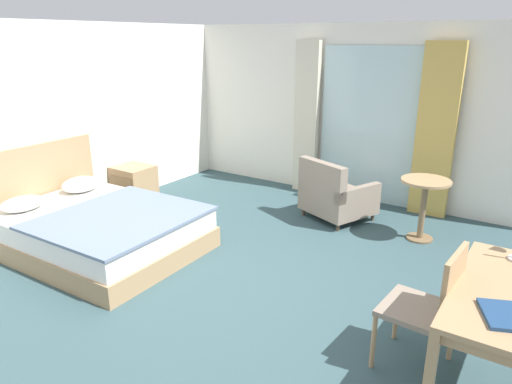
# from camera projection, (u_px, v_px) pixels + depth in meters

# --- Properties ---
(ground) EXTENTS (6.19, 7.16, 0.10)m
(ground) POSITION_uv_depth(u_px,v_px,m) (218.00, 291.00, 4.55)
(ground) COLOR #334C51
(wall_back) EXTENTS (5.79, 0.12, 2.50)m
(wall_back) POSITION_uv_depth(u_px,v_px,m) (357.00, 114.00, 6.76)
(wall_back) COLOR white
(wall_back) RESTS_ON ground
(wall_left) EXTENTS (0.12, 6.76, 2.50)m
(wall_left) POSITION_uv_depth(u_px,v_px,m) (31.00, 129.00, 5.64)
(wall_left) COLOR white
(wall_left) RESTS_ON ground
(balcony_glass_door) EXTENTS (1.45, 0.02, 2.20)m
(balcony_glass_door) POSITION_uv_depth(u_px,v_px,m) (369.00, 126.00, 6.63)
(balcony_glass_door) COLOR silver
(balcony_glass_door) RESTS_ON ground
(curtain_panel_left) EXTENTS (0.37, 0.10, 2.27)m
(curtain_panel_left) POSITION_uv_depth(u_px,v_px,m) (306.00, 119.00, 7.04)
(curtain_panel_left) COLOR beige
(curtain_panel_left) RESTS_ON ground
(curtain_panel_right) EXTENTS (0.49, 0.10, 2.27)m
(curtain_panel_right) POSITION_uv_depth(u_px,v_px,m) (436.00, 132.00, 6.04)
(curtain_panel_right) COLOR tan
(curtain_panel_right) RESTS_ON ground
(bed) EXTENTS (2.26, 1.70, 1.08)m
(bed) POSITION_uv_depth(u_px,v_px,m) (95.00, 227.00, 5.28)
(bed) COLOR tan
(bed) RESTS_ON ground
(nightstand) EXTENTS (0.52, 0.49, 0.55)m
(nightstand) POSITION_uv_depth(u_px,v_px,m) (134.00, 185.00, 6.75)
(nightstand) COLOR tan
(nightstand) RESTS_ON ground
(writing_desk) EXTENTS (0.63, 1.39, 0.76)m
(writing_desk) POSITION_uv_depth(u_px,v_px,m) (504.00, 302.00, 3.04)
(writing_desk) COLOR tan
(writing_desk) RESTS_ON ground
(desk_chair) EXTENTS (0.50, 0.51, 0.97)m
(desk_chair) POSITION_uv_depth(u_px,v_px,m) (431.00, 304.00, 3.25)
(desk_chair) COLOR gray
(desk_chair) RESTS_ON ground
(closed_book) EXTENTS (0.35, 0.39, 0.02)m
(closed_book) POSITION_uv_depth(u_px,v_px,m) (505.00, 316.00, 2.71)
(closed_book) COLOR navy
(closed_book) RESTS_ON writing_desk
(armchair_by_window) EXTENTS (1.01, 0.98, 0.82)m
(armchair_by_window) POSITION_uv_depth(u_px,v_px,m) (335.00, 196.00, 6.13)
(armchair_by_window) COLOR gray
(armchair_by_window) RESTS_ON ground
(round_cafe_table) EXTENTS (0.56, 0.56, 0.75)m
(round_cafe_table) POSITION_uv_depth(u_px,v_px,m) (424.00, 197.00, 5.43)
(round_cafe_table) COLOR tan
(round_cafe_table) RESTS_ON ground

